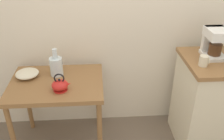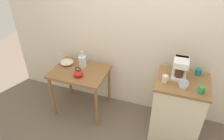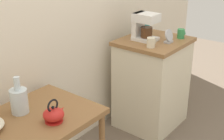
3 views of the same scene
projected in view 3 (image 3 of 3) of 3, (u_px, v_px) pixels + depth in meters
wooden_table at (35, 131)px, 2.07m from camera, size 0.82×0.62×0.74m
kitchen_counter at (152, 83)px, 3.19m from camera, size 0.66×0.59×0.92m
teakettle at (54, 114)px, 1.98m from camera, size 0.17×0.14×0.16m
glass_carafe_vase at (19, 100)px, 2.07m from camera, size 0.12×0.12×0.26m
coffee_maker at (144, 25)px, 2.96m from camera, size 0.18×0.22×0.26m
mug_dark_teal at (146, 28)px, 3.23m from camera, size 0.08×0.07×0.09m
mug_tall_green at (181, 34)px, 3.04m from camera, size 0.08×0.07×0.09m
mug_small_cream at (151, 42)px, 2.79m from camera, size 0.08×0.07×0.09m
table_clock at (169, 37)px, 2.90m from camera, size 0.12×0.06×0.13m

